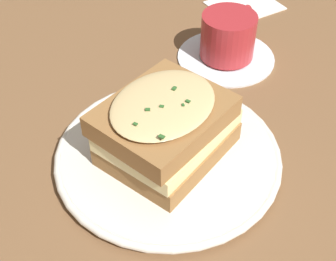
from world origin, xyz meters
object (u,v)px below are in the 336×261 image
object	(u,v)px
sandwich	(166,127)
teacup_with_saucer	(228,40)
napkin	(245,5)
dinner_plate	(168,155)

from	to	relation	value
sandwich	teacup_with_saucer	size ratio (longest dim) A/B	1.01
teacup_with_saucer	napkin	size ratio (longest dim) A/B	1.30
teacup_with_saucer	sandwich	bearing A→B (deg)	-170.54
dinner_plate	teacup_with_saucer	world-z (taller)	teacup_with_saucer
dinner_plate	napkin	bearing A→B (deg)	22.71
sandwich	teacup_with_saucer	distance (m)	0.23
teacup_with_saucer	napkin	bearing A→B (deg)	16.14
dinner_plate	sandwich	size ratio (longest dim) A/B	1.76
sandwich	napkin	size ratio (longest dim) A/B	1.32
sandwich	teacup_with_saucer	xyz separation A→B (m)	(0.21, 0.08, -0.02)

